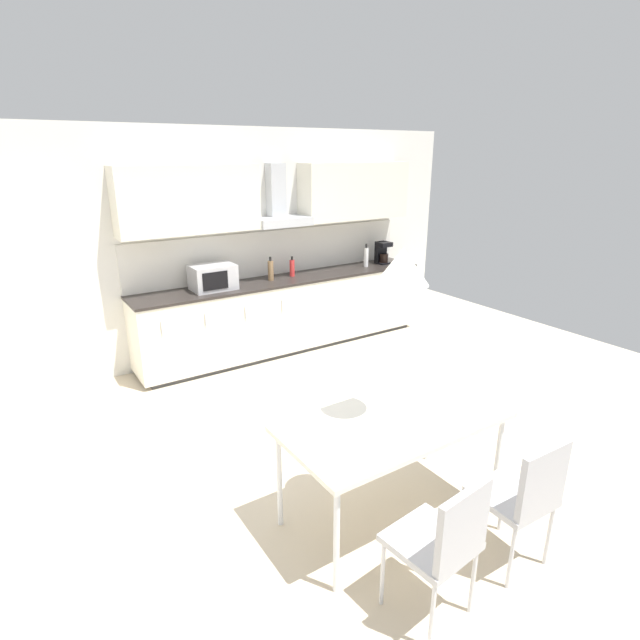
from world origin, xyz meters
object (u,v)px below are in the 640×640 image
at_px(microwave, 213,277).
at_px(coffee_maker, 382,253).
at_px(bottle_red, 292,268).
at_px(bottle_white, 366,257).
at_px(pendant_lamp, 403,266).
at_px(chair_near_left, 444,538).
at_px(chair_near_right, 525,492).
at_px(dining_table, 394,425).
at_px(bottle_brown, 271,270).

bearing_deg(microwave, coffee_maker, 0.61).
height_order(bottle_red, bottle_white, bottle_white).
bearing_deg(pendant_lamp, chair_near_left, -113.07).
distance_m(bottle_white, chair_near_right, 4.28).
relative_size(microwave, bottle_white, 1.56).
bearing_deg(bottle_red, bottle_white, -4.06).
height_order(bottle_white, pendant_lamp, pendant_lamp).
relative_size(bottle_white, pendant_lamp, 0.96).
height_order(coffee_maker, bottle_white, bottle_white).
xyz_separation_m(dining_table, chair_near_right, (0.33, -0.77, -0.16)).
height_order(coffee_maker, bottle_red, coffee_maker).
height_order(bottle_red, chair_near_right, bottle_red).
relative_size(bottle_red, chair_near_right, 0.29).
relative_size(coffee_maker, bottle_red, 1.21).
xyz_separation_m(bottle_white, pendant_lamp, (-2.18, -3.06, 0.71)).
distance_m(bottle_brown, dining_table, 3.21).
xyz_separation_m(microwave, chair_near_right, (0.32, -3.85, -0.52)).
height_order(bottle_brown, pendant_lamp, pendant_lamp).
height_order(bottle_brown, dining_table, bottle_brown).
bearing_deg(chair_near_right, coffee_maker, 60.76).
distance_m(bottle_white, dining_table, 3.78).
xyz_separation_m(bottle_brown, bottle_red, (0.32, 0.04, -0.02)).
distance_m(bottle_brown, chair_near_right, 3.93).
bearing_deg(dining_table, bottle_red, 71.14).
bearing_deg(bottle_white, coffee_maker, 8.63).
relative_size(bottle_red, bottle_white, 0.80).
relative_size(bottle_red, dining_table, 0.17).
height_order(bottle_white, chair_near_left, bottle_white).
xyz_separation_m(microwave, pendant_lamp, (-0.01, -3.09, 0.70)).
bearing_deg(coffee_maker, bottle_white, -171.37).
relative_size(microwave, chair_near_right, 0.55).
relative_size(dining_table, chair_near_left, 1.71).
xyz_separation_m(coffee_maker, chair_near_left, (-2.83, -3.88, -0.53)).
xyz_separation_m(coffee_maker, bottle_red, (-1.43, 0.03, -0.04)).
distance_m(microwave, chair_near_right, 3.90).
bearing_deg(chair_near_left, dining_table, 66.93).
height_order(bottle_white, dining_table, bottle_white).
distance_m(bottle_white, chair_near_left, 4.61).
distance_m(bottle_white, pendant_lamp, 3.83).
height_order(microwave, bottle_white, bottle_white).
bearing_deg(bottle_white, bottle_red, 175.94).
distance_m(bottle_brown, bottle_white, 1.43).
distance_m(microwave, coffee_maker, 2.49).
bearing_deg(chair_near_left, bottle_red, 70.29).
relative_size(microwave, bottle_red, 1.93).
height_order(bottle_brown, chair_near_right, bottle_brown).
bearing_deg(bottle_brown, microwave, -178.72).
bearing_deg(dining_table, chair_near_right, -66.62).
bearing_deg(chair_near_right, bottle_red, 79.24).
bearing_deg(bottle_brown, bottle_red, 6.97).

